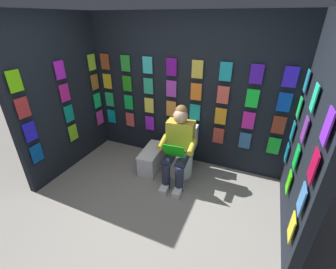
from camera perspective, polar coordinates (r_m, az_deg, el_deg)
The scene contains 7 objects.
ground_plane at distance 3.02m, azimuth -8.75°, elevation -22.34°, with size 30.00×30.00×0.00m, color gray.
display_wall_back at distance 3.74m, azimuth 4.27°, elevation 10.16°, with size 3.39×0.14×2.38m.
display_wall_left at distance 2.76m, azimuth 32.27°, elevation -0.65°, with size 0.14×1.73×2.38m.
display_wall_right at distance 3.92m, azimuth -25.06°, elevation 8.49°, with size 0.14×1.73×2.38m.
toilet at distance 3.68m, azimuth 3.50°, elevation -4.89°, with size 0.42×0.57×0.77m.
person_reading at distance 3.35m, azimuth 2.56°, elevation -2.88°, with size 0.55×0.71×1.19m.
comic_longbox_near at distance 3.85m, azimuth -4.01°, elevation -6.00°, with size 0.34×0.67×0.35m.
Camera 1 is at (-1.15, 1.60, 2.29)m, focal length 24.40 mm.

